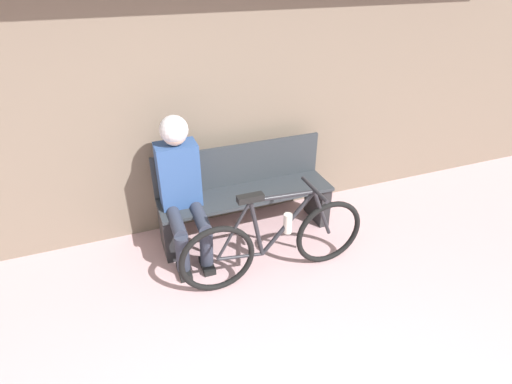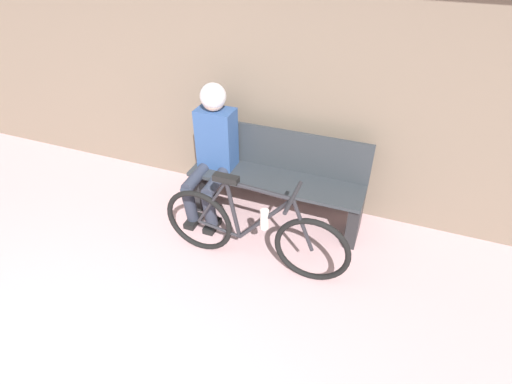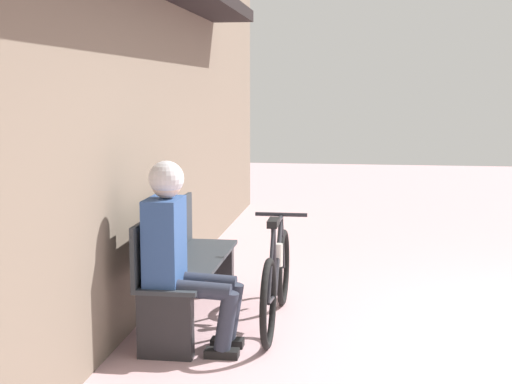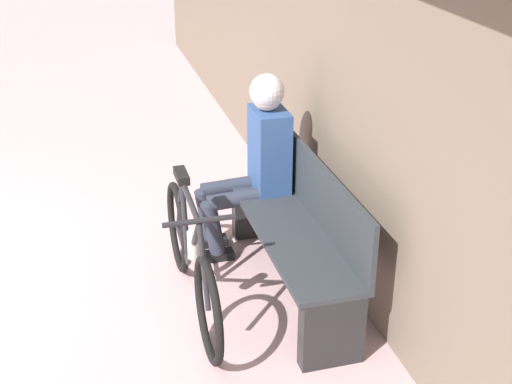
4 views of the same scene
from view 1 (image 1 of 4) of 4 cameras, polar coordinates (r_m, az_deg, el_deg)
storefront_wall at (r=3.49m, az=-12.53°, el=19.05°), size 12.00×0.56×3.20m
park_bench_near at (r=3.73m, az=-1.63°, el=-0.45°), size 1.60×0.42×0.85m
bicycle at (r=3.24m, az=2.87°, el=-7.12°), size 1.59×0.40×0.82m
person_seated at (r=3.35m, az=-10.69°, el=1.55°), size 0.34×0.62×1.26m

